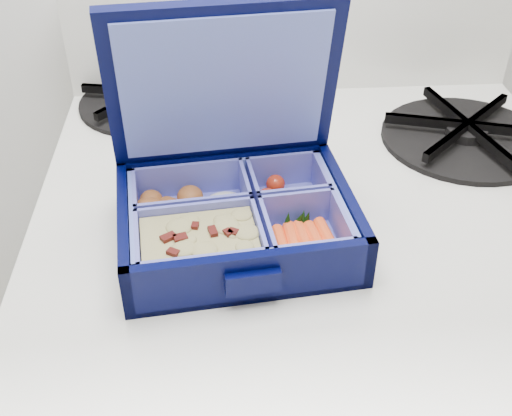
{
  "coord_description": "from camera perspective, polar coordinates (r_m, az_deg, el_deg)",
  "views": [
    {
      "loc": [
        0.21,
        1.16,
        1.23
      ],
      "look_at": [
        0.24,
        1.63,
        0.88
      ],
      "focal_mm": 45.0,
      "sensor_mm": 36.0,
      "label": 1
    }
  ],
  "objects": [
    {
      "name": "burner_grate",
      "position": [
        0.77,
        18.22,
        6.61
      ],
      "size": [
        0.24,
        0.24,
        0.03
      ],
      "primitive_type": "cylinder",
      "rotation": [
        0.0,
        0.0,
        -0.28
      ],
      "color": "black",
      "rests_on": "stove"
    },
    {
      "name": "fork",
      "position": [
        0.69,
        -0.76,
        3.51
      ],
      "size": [
        0.11,
        0.18,
        0.01
      ],
      "primitive_type": null,
      "rotation": [
        0.0,
        0.0,
        -0.5
      ],
      "color": "silver",
      "rests_on": "stove"
    },
    {
      "name": "bento_box",
      "position": [
        0.58,
        -1.72,
        -1.14
      ],
      "size": [
        0.22,
        0.18,
        0.05
      ],
      "primitive_type": null,
      "rotation": [
        0.0,
        0.0,
        0.11
      ],
      "color": "black",
      "rests_on": "stove"
    },
    {
      "name": "burner_grate_rear",
      "position": [
        0.83,
        -9.65,
        9.67
      ],
      "size": [
        0.2,
        0.2,
        0.02
      ],
      "primitive_type": "cylinder",
      "rotation": [
        0.0,
        0.0,
        -0.19
      ],
      "color": "black",
      "rests_on": "stove"
    }
  ]
}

